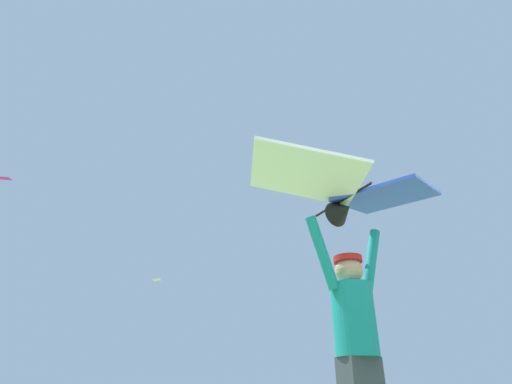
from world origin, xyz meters
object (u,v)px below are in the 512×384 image
(distant_kite_magenta_low_right, at_px, (4,178))
(distant_kite_white_low_left, at_px, (157,279))
(kite_flyer_person, at_px, (356,341))
(held_stunt_kite, at_px, (347,191))

(distant_kite_magenta_low_right, xyz_separation_m, distant_kite_white_low_left, (9.82, -1.99, -5.21))
(kite_flyer_person, distance_m, held_stunt_kite, 1.27)
(distant_kite_magenta_low_right, relative_size, distant_kite_white_low_left, 1.57)
(held_stunt_kite, bearing_deg, kite_flyer_person, 80.55)
(held_stunt_kite, xyz_separation_m, distant_kite_white_low_left, (7.96, 22.56, 5.03))
(distant_kite_white_low_left, bearing_deg, kite_flyer_person, -109.47)
(kite_flyer_person, relative_size, held_stunt_kite, 0.93)
(distant_kite_magenta_low_right, bearing_deg, held_stunt_kite, -85.66)
(held_stunt_kite, distance_m, distant_kite_magenta_low_right, 26.67)
(held_stunt_kite, xyz_separation_m, distant_kite_magenta_low_right, (-1.86, 24.56, 10.23))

